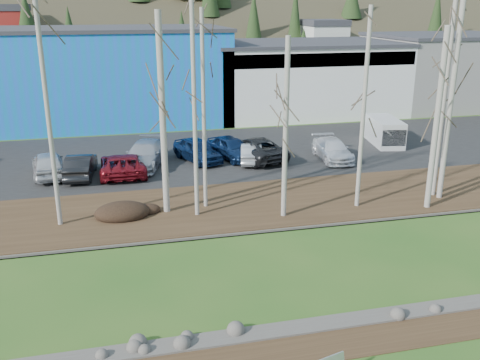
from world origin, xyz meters
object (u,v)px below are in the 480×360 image
object	(u,v)px
car_5	(251,153)
van_white	(385,132)
car_6	(255,148)
car_1	(81,166)
car_8	(118,165)
car_7	(332,150)
car_4	(231,148)
car_3	(145,154)
car_9	(198,150)
car_2	(128,164)
car_0	(48,164)

from	to	relation	value
car_5	van_white	world-z (taller)	van_white
car_5	car_6	distance (m)	0.71
car_1	car_8	bearing A→B (deg)	-176.57
car_7	van_white	size ratio (longest dim) A/B	1.01
car_6	car_8	xyz separation A→B (m)	(-9.14, -1.37, -0.13)
car_4	van_white	world-z (taller)	van_white
car_3	car_1	bearing A→B (deg)	-142.75
car_4	car_9	xyz separation A→B (m)	(-2.34, 0.00, 0.00)
car_3	car_4	size ratio (longest dim) A/B	1.21
car_5	car_8	size ratio (longest dim) A/B	0.84
car_2	car_9	xyz separation A→B (m)	(4.66, 1.90, 0.13)
car_7	car_9	distance (m)	9.15
car_5	car_1	bearing A→B (deg)	17.74
car_5	car_7	distance (m)	5.58
car_0	car_6	xyz separation A→B (m)	(13.29, 0.64, -0.01)
car_5	car_6	xyz separation A→B (m)	(0.40, 0.58, 0.13)
car_7	car_2	bearing A→B (deg)	-175.48
car_3	car_9	bearing A→B (deg)	24.58
car_1	car_6	distance (m)	11.43
car_4	car_5	world-z (taller)	car_4
car_0	car_2	bearing A→B (deg)	163.94
car_0	car_2	distance (m)	4.85
car_1	car_3	distance (m)	4.23
car_1	car_9	distance (m)	7.73
car_6	car_9	world-z (taller)	car_6
car_5	van_white	bearing A→B (deg)	-154.54
car_9	car_0	bearing A→B (deg)	167.16
car_3	car_8	world-z (taller)	car_3
car_9	van_white	distance (m)	14.51
car_6	car_9	bearing A→B (deg)	-22.75
car_3	car_4	distance (m)	5.88
car_2	car_6	bearing A→B (deg)	-169.86
car_8	car_9	world-z (taller)	car_9
car_6	car_7	xyz separation A→B (m)	(5.14, -1.24, -0.09)
car_0	car_3	world-z (taller)	car_3
car_1	car_5	world-z (taller)	car_1
car_1	car_8	distance (m)	2.22
car_2	car_9	distance (m)	5.03
car_2	car_7	xyz separation A→B (m)	(13.64, 0.13, 0.04)
car_2	car_9	world-z (taller)	car_9
car_1	car_4	size ratio (longest dim) A/B	0.97
car_5	van_white	size ratio (longest dim) A/B	0.83
car_5	car_4	bearing A→B (deg)	-31.11
car_6	car_1	bearing A→B (deg)	-8.46
car_6	car_7	distance (m)	5.29
car_1	car_4	xyz separation A→B (m)	(9.86, 1.82, 0.04)
car_1	car_4	world-z (taller)	car_4
car_6	car_8	distance (m)	9.24
car_4	car_1	bearing A→B (deg)	170.56
car_2	car_4	bearing A→B (deg)	-163.85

